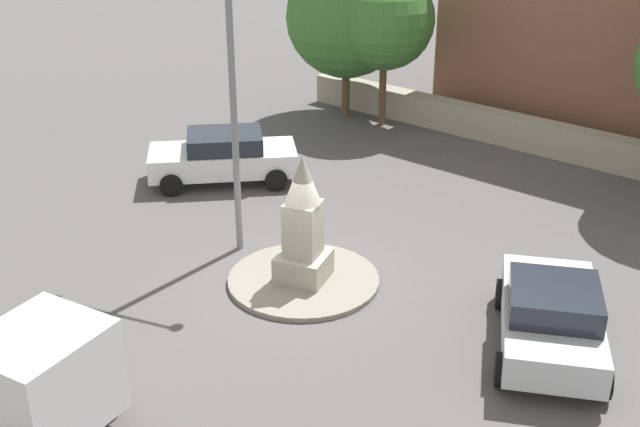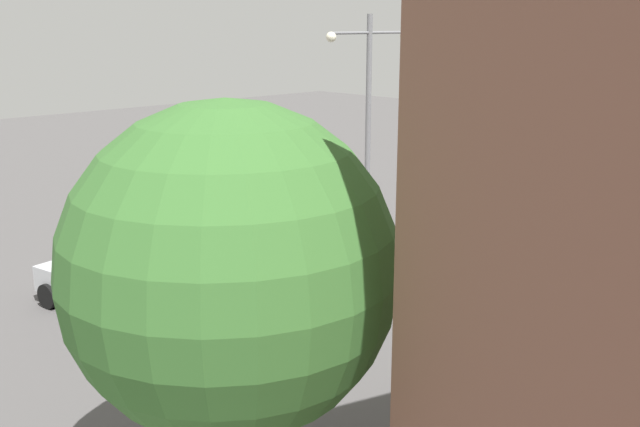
% 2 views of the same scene
% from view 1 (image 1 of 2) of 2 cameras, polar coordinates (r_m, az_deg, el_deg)
% --- Properties ---
extents(ground_plane, '(80.00, 80.00, 0.00)m').
position_cam_1_polar(ground_plane, '(18.31, -1.17, -4.89)').
color(ground_plane, '#4F4C4C').
extents(traffic_island, '(3.44, 3.44, 0.12)m').
position_cam_1_polar(traffic_island, '(18.28, -1.18, -4.73)').
color(traffic_island, gray).
rests_on(traffic_island, ground).
extents(monument, '(1.08, 1.08, 2.95)m').
position_cam_1_polar(monument, '(17.64, -1.21, -0.86)').
color(monument, '#9E9687').
rests_on(monument, traffic_island).
extents(streetlamp, '(3.36, 0.28, 7.15)m').
position_cam_1_polar(streetlamp, '(18.29, -6.27, 9.73)').
color(streetlamp, slate).
rests_on(streetlamp, ground).
extents(car_white_waiting, '(4.55, 3.60, 1.49)m').
position_cam_1_polar(car_white_waiting, '(23.53, -6.87, 4.08)').
color(car_white_waiting, silver).
rests_on(car_white_waiting, ground).
extents(car_silver_approaching, '(2.61, 4.19, 1.50)m').
position_cam_1_polar(car_silver_approaching, '(16.29, 16.09, -6.99)').
color(car_silver_approaching, '#B7BABF').
rests_on(car_silver_approaching, ground).
extents(truck_white_parked_left, '(5.52, 2.86, 2.13)m').
position_cam_1_polar(truck_white_parked_left, '(14.78, -21.78, -10.43)').
color(truck_white_parked_left, silver).
rests_on(truck_white_parked_left, ground).
extents(stone_boundary_wall, '(16.66, 5.91, 1.01)m').
position_cam_1_polar(stone_boundary_wall, '(26.83, 14.66, 5.47)').
color(stone_boundary_wall, '#9E9687').
rests_on(stone_boundary_wall, ground).
extents(tree_near_wall, '(3.35, 3.35, 5.33)m').
position_cam_1_polar(tree_near_wall, '(27.62, 4.63, 13.52)').
color(tree_near_wall, brown).
rests_on(tree_near_wall, ground).
extents(tree_far_corner, '(4.25, 4.25, 5.69)m').
position_cam_1_polar(tree_far_corner, '(28.58, 1.92, 13.81)').
color(tree_far_corner, brown).
rests_on(tree_far_corner, ground).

